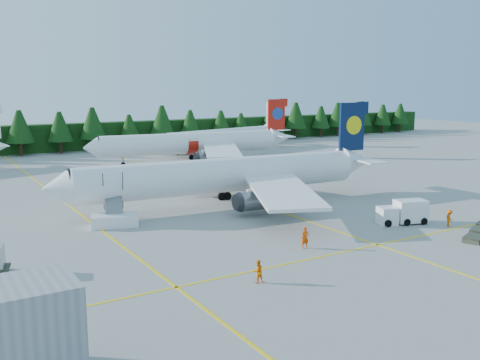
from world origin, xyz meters
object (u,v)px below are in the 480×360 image
airliner_red (187,144)px  service_truck (402,212)px  airstairs (114,217)px  airliner_navy (217,176)px

airliner_red → service_truck: (-0.72, -53.30, -2.27)m
airstairs → service_truck: airstairs is taller
airliner_navy → service_truck: 21.55m
airliner_navy → airstairs: 13.95m
airliner_navy → airliner_red: (13.28, 35.96, -0.13)m
service_truck → airliner_red: bearing=107.8°
airliner_navy → service_truck: (12.56, -17.34, -2.41)m
airliner_navy → airliner_red: 38.33m
airstairs → service_truck: size_ratio=1.29×
airliner_navy → service_truck: size_ratio=7.62×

